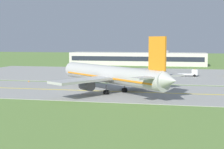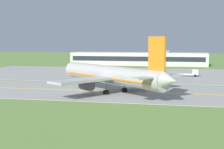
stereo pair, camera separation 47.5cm
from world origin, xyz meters
The scene contains 8 objects.
ground_plane centered at (0.00, 0.00, 0.00)m, with size 500.00×500.00×0.00m, color olive.
taxiway_strip centered at (0.00, 0.00, 0.05)m, with size 240.00×28.00×0.10m, color gray.
apron_pad centered at (10.00, 42.00, 0.05)m, with size 140.00×52.00×0.10m, color gray.
taxiway_centreline centered at (0.00, 0.00, 0.11)m, with size 220.00×0.60×0.01m, color yellow.
airplane_lead centered at (3.01, -1.86, 4.13)m, with size 32.65×29.64×12.70m.
service_truck_baggage centered at (21.29, 37.83, 1.18)m, with size 6.48×2.55×2.59m.
terminal_building centered at (-3.30, 87.39, 3.04)m, with size 65.52×12.34×7.25m.
traffic_cone_mid_edge centered at (-24.32, 12.57, 0.30)m, with size 0.44×0.44×0.60m, color orange.
Camera 2 is at (19.58, -76.56, 11.92)m, focal length 54.44 mm.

